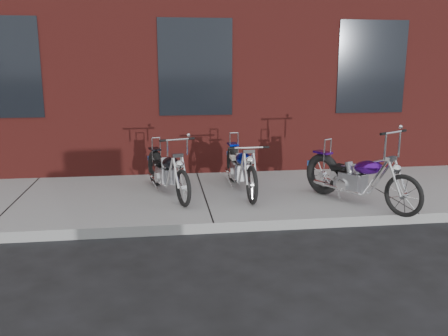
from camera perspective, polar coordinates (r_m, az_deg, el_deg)
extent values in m
plane|color=#262629|center=(6.57, -1.24, -7.88)|extent=(120.00, 120.00, 0.00)
cube|color=#989898|center=(7.97, -2.45, -3.61)|extent=(22.00, 3.00, 0.15)
cube|color=maroon|center=(14.23, -5.13, 19.47)|extent=(22.00, 10.00, 8.00)
torus|color=black|center=(7.91, 12.56, -0.89)|extent=(0.45, 0.66, 0.68)
torus|color=black|center=(7.09, 21.75, -3.37)|extent=(0.36, 0.57, 0.62)
cube|color=gray|center=(7.55, 16.06, -1.81)|extent=(0.42, 0.46, 0.29)
ellipsoid|color=#470E85|center=(7.34, 17.84, -0.13)|extent=(0.47, 0.58, 0.29)
cube|color=black|center=(7.65, 14.67, -0.07)|extent=(0.33, 0.34, 0.06)
cylinder|color=white|center=(7.08, 21.10, -1.23)|extent=(0.17, 0.26, 0.51)
cylinder|color=white|center=(7.03, 20.69, 3.94)|extent=(0.47, 0.28, 0.03)
cylinder|color=white|center=(7.79, 13.11, 1.59)|extent=(0.03, 0.03, 0.46)
cylinder|color=white|center=(7.79, 15.29, -2.26)|extent=(0.46, 0.77, 0.05)
torus|color=black|center=(8.56, 1.28, 0.38)|extent=(0.16, 0.67, 0.67)
torus|color=black|center=(7.18, 3.64, -2.32)|extent=(0.09, 0.61, 0.60)
cube|color=gray|center=(7.99, 2.14, -0.58)|extent=(0.28, 0.38, 0.28)
ellipsoid|color=#041BB6|center=(7.68, 2.58, 0.94)|extent=(0.27, 0.52, 0.29)
cube|color=silver|center=(8.18, 1.78, 1.07)|extent=(0.24, 0.27, 0.06)
cylinder|color=white|center=(7.23, 3.44, -0.22)|extent=(0.05, 0.27, 0.50)
cylinder|color=white|center=(7.28, 3.25, 2.28)|extent=(0.51, 0.05, 0.03)
cylinder|color=white|center=(8.42, 1.39, 2.62)|extent=(0.02, 0.02, 0.45)
cylinder|color=white|center=(8.24, 2.58, -1.05)|extent=(0.09, 0.84, 0.04)
torus|color=black|center=(8.35, -7.96, -0.16)|extent=(0.31, 0.65, 0.64)
torus|color=black|center=(7.08, -4.56, -2.67)|extent=(0.23, 0.57, 0.58)
cube|color=gray|center=(7.83, -6.71, -1.06)|extent=(0.34, 0.41, 0.27)
ellipsoid|color=black|center=(7.54, -6.15, 0.43)|extent=(0.37, 0.54, 0.27)
cube|color=black|center=(8.00, -7.27, 0.53)|extent=(0.28, 0.30, 0.05)
cylinder|color=white|center=(7.12, -4.91, -0.65)|extent=(0.11, 0.26, 0.48)
cylinder|color=white|center=(7.13, -5.29, 3.30)|extent=(0.47, 0.17, 0.03)
cylinder|color=white|center=(8.22, -7.88, 2.04)|extent=(0.02, 0.02, 0.43)
cylinder|color=white|center=(8.07, -6.41, -1.48)|extent=(0.28, 0.77, 0.04)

